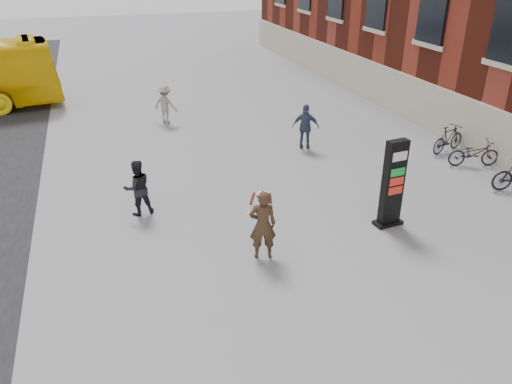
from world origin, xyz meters
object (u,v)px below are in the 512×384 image
object	(u,v)px
pedestrian_a	(138,188)
info_pylon	(393,184)
pedestrian_b	(165,104)
bike_6	(474,153)
bike_7	(448,139)
woman	(263,224)
pedestrian_c	(306,127)

from	to	relation	value
pedestrian_a	info_pylon	bearing A→B (deg)	146.65
pedestrian_a	pedestrian_b	bearing A→B (deg)	-114.34
bike_6	pedestrian_a	bearing A→B (deg)	106.02
pedestrian_b	bike_7	bearing A→B (deg)	-175.82
info_pylon	woman	bearing A→B (deg)	-178.79
bike_6	pedestrian_b	bearing A→B (deg)	65.45
pedestrian_a	pedestrian_b	xyz separation A→B (m)	(1.95, 7.67, 0.01)
bike_6	bike_7	distance (m)	1.32
woman	bike_7	xyz separation A→B (m)	(8.39, 4.30, -0.39)
pedestrian_a	bike_6	xyz separation A→B (m)	(10.87, -0.07, -0.34)
pedestrian_c	pedestrian_b	bearing A→B (deg)	-19.85
pedestrian_a	bike_6	size ratio (longest dim) A/B	0.92
pedestrian_a	pedestrian_b	world-z (taller)	pedestrian_b
pedestrian_b	pedestrian_c	world-z (taller)	pedestrian_c
pedestrian_a	bike_7	xyz separation A→B (m)	(10.87, 1.26, -0.29)
pedestrian_a	pedestrian_c	xyz separation A→B (m)	(6.23, 3.15, 0.04)
info_pylon	pedestrian_b	distance (m)	11.11
pedestrian_b	bike_6	bearing A→B (deg)	178.96
woman	pedestrian_c	size ratio (longest dim) A/B	1.05
pedestrian_c	bike_6	world-z (taller)	pedestrian_c
info_pylon	pedestrian_c	xyz separation A→B (m)	(0.12, 5.77, -0.35)
woman	info_pylon	bearing A→B (deg)	-161.88
woman	pedestrian_b	world-z (taller)	woman
woman	pedestrian_a	distance (m)	3.93
pedestrian_c	bike_6	xyz separation A→B (m)	(4.65, -3.21, -0.37)
bike_6	bike_7	world-z (taller)	bike_7
bike_7	pedestrian_c	bearing A→B (deg)	50.02
info_pylon	bike_6	xyz separation A→B (m)	(4.77, 2.56, -0.72)
pedestrian_b	bike_6	xyz separation A→B (m)	(8.92, -7.73, -0.34)
woman	bike_7	world-z (taller)	woman
bike_6	info_pylon	bearing A→B (deg)	134.57
woman	pedestrian_a	world-z (taller)	woman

